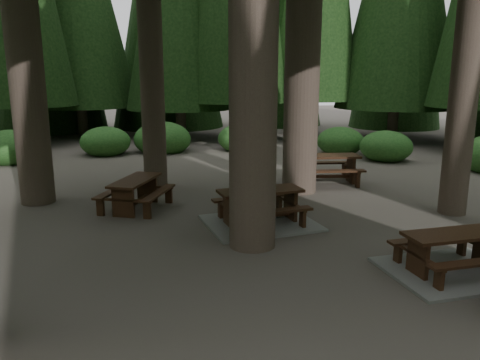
{
  "coord_description": "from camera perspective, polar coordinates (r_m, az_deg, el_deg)",
  "views": [
    {
      "loc": [
        0.09,
        -7.89,
        3.06
      ],
      "look_at": [
        0.61,
        0.8,
        1.1
      ],
      "focal_mm": 35.0,
      "sensor_mm": 36.0,
      "label": 1
    }
  ],
  "objects": [
    {
      "name": "ground",
      "position": [
        8.47,
        -3.84,
        -8.54
      ],
      "size": [
        80.0,
        80.0,
        0.0
      ],
      "primitive_type": "plane",
      "color": "#4E463F",
      "rests_on": "ground"
    },
    {
      "name": "picnic_table_a",
      "position": [
        8.16,
        24.38,
        -8.93
      ],
      "size": [
        2.26,
        1.99,
        0.67
      ],
      "rotation": [
        0.0,
        0.0,
        0.2
      ],
      "color": "gray",
      "rests_on": "ground"
    },
    {
      "name": "picnic_table_b",
      "position": [
        11.09,
        -12.6,
        -1.1
      ],
      "size": [
        1.73,
        1.95,
        0.72
      ],
      "rotation": [
        0.0,
        0.0,
        1.3
      ],
      "color": "black",
      "rests_on": "ground"
    },
    {
      "name": "picnic_table_c",
      "position": [
        9.8,
        2.49,
        -4.0
      ],
      "size": [
        2.63,
        2.37,
        0.75
      ],
      "rotation": [
        0.0,
        0.0,
        0.28
      ],
      "color": "gray",
      "rests_on": "ground"
    },
    {
      "name": "picnic_table_d",
      "position": [
        13.69,
        10.38,
        1.88
      ],
      "size": [
        1.93,
        1.58,
        0.82
      ],
      "rotation": [
        0.0,
        0.0,
        0.03
      ],
      "color": "black",
      "rests_on": "ground"
    },
    {
      "name": "shrub_ring",
      "position": [
        9.06,
        0.61,
        -4.39
      ],
      "size": [
        23.86,
        24.64,
        1.49
      ],
      "color": "#235D1F",
      "rests_on": "ground"
    }
  ]
}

